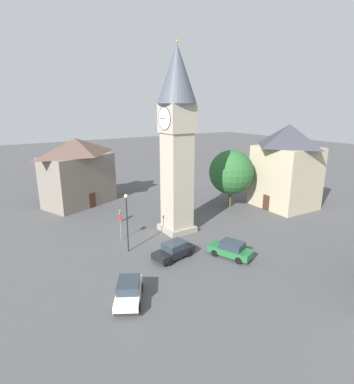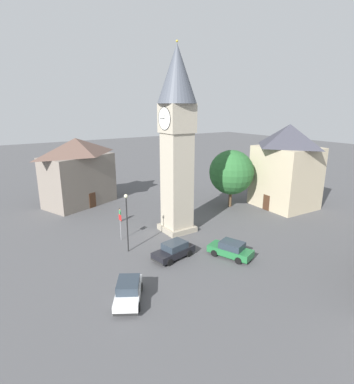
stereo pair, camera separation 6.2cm
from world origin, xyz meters
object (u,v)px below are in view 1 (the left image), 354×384
(building_terrace_right, at_px, (78,171))
(car_red_corner, at_px, (174,250))
(building_corner_back, at_px, (286,166))
(road_sign, at_px, (120,223))
(car_blue_kerb, at_px, (231,249))
(pedestrian, at_px, (120,214))
(tree, at_px, (231,172))
(lamp_post, at_px, (127,215))
(clock_tower, at_px, (177,127))
(car_silver_kerb, at_px, (129,291))

(building_terrace_right, bearing_deg, car_red_corner, -173.80)
(building_corner_back, xyz_separation_m, road_sign, (2.03, 23.68, -3.89))
(car_blue_kerb, relative_size, building_terrace_right, 0.40)
(pedestrian, xyz_separation_m, building_terrace_right, (9.62, 1.93, 3.80))
(tree, xyz_separation_m, lamp_post, (-4.84, 17.84, -1.11))
(lamp_post, relative_size, road_sign, 2.07)
(lamp_post, xyz_separation_m, road_sign, (2.86, -0.50, -1.89))
(car_red_corner, xyz_separation_m, building_terrace_right, (21.12, 2.29, 4.05))
(car_blue_kerb, distance_m, lamp_post, 10.27)
(building_corner_back, bearing_deg, car_red_corner, 101.77)
(tree, bearing_deg, lamp_post, 105.19)
(clock_tower, relative_size, building_corner_back, 1.75)
(car_blue_kerb, bearing_deg, clock_tower, 4.36)
(tree, bearing_deg, road_sign, 96.52)
(car_blue_kerb, bearing_deg, car_red_corner, 58.63)
(lamp_post, bearing_deg, car_silver_kerb, 155.25)
(car_silver_kerb, xyz_separation_m, car_red_corner, (3.65, -6.30, 0.00))
(car_blue_kerb, distance_m, building_terrace_right, 25.16)
(car_blue_kerb, xyz_separation_m, building_corner_back, (7.19, -16.69, 5.02))
(clock_tower, relative_size, car_silver_kerb, 4.50)
(building_terrace_right, relative_size, lamp_post, 1.92)
(clock_tower, bearing_deg, building_corner_back, -93.10)
(tree, height_order, building_terrace_right, building_terrace_right)
(clock_tower, height_order, building_corner_back, clock_tower)
(car_blue_kerb, height_order, pedestrian, pedestrian)
(car_silver_kerb, xyz_separation_m, building_terrace_right, (24.77, -4.00, 4.05))
(clock_tower, bearing_deg, car_blue_kerb, -175.64)
(building_corner_back, relative_size, lamp_post, 1.96)
(car_silver_kerb, xyz_separation_m, tree, (12.09, -21.18, 4.14))
(clock_tower, distance_m, car_silver_kerb, 17.39)
(car_red_corner, bearing_deg, car_blue_kerb, -121.37)
(car_red_corner, bearing_deg, pedestrian, 1.80)
(pedestrian, bearing_deg, tree, -101.36)
(road_sign, bearing_deg, car_silver_kerb, 159.22)
(clock_tower, bearing_deg, road_sign, 80.24)
(tree, relative_size, road_sign, 2.84)
(tree, distance_m, road_sign, 17.71)
(lamp_post, bearing_deg, building_corner_back, -88.04)
(pedestrian, relative_size, building_corner_back, 0.15)
(lamp_post, bearing_deg, pedestrian, -18.14)
(clock_tower, xyz_separation_m, building_corner_back, (-0.94, -17.31, -5.79))
(clock_tower, xyz_separation_m, pedestrian, (6.14, 4.27, -10.56))
(tree, xyz_separation_m, building_terrace_right, (12.68, 17.18, -0.09))
(tree, height_order, road_sign, tree)
(tree, xyz_separation_m, road_sign, (-1.98, 17.34, -3.00))
(car_blue_kerb, bearing_deg, car_silver_kerb, 94.72)
(car_silver_kerb, relative_size, tree, 0.55)
(car_silver_kerb, xyz_separation_m, road_sign, (10.11, -3.84, 1.14))
(car_silver_kerb, relative_size, pedestrian, 2.60)
(building_terrace_right, relative_size, road_sign, 3.97)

